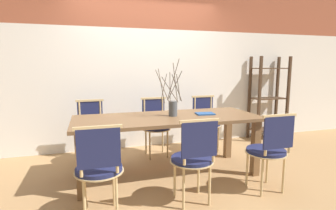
{
  "coord_description": "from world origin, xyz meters",
  "views": [
    {
      "loc": [
        -0.94,
        -3.13,
        1.41
      ],
      "look_at": [
        0.0,
        0.0,
        0.92
      ],
      "focal_mm": 28.0,
      "sensor_mm": 36.0,
      "label": 1
    }
  ],
  "objects_px": {
    "vase_centerpiece": "(173,106)",
    "chair_far_center": "(206,120)",
    "book_stack": "(205,114)",
    "dining_table": "(168,125)",
    "shelving_rack": "(268,99)",
    "chair_near_center": "(269,148)"
  },
  "relations": [
    {
      "from": "chair_far_center",
      "to": "book_stack",
      "type": "distance_m",
      "value": 0.89
    },
    {
      "from": "book_stack",
      "to": "shelving_rack",
      "type": "bearing_deg",
      "value": 30.34
    },
    {
      "from": "chair_far_center",
      "to": "shelving_rack",
      "type": "height_order",
      "value": "shelving_rack"
    },
    {
      "from": "chair_far_center",
      "to": "vase_centerpiece",
      "type": "height_order",
      "value": "vase_centerpiece"
    },
    {
      "from": "book_stack",
      "to": "shelving_rack",
      "type": "xyz_separation_m",
      "value": [
        1.82,
        1.06,
        0.01
      ]
    },
    {
      "from": "dining_table",
      "to": "chair_far_center",
      "type": "xyz_separation_m",
      "value": [
        0.9,
        0.78,
        -0.16
      ]
    },
    {
      "from": "dining_table",
      "to": "shelving_rack",
      "type": "distance_m",
      "value": 2.58
    },
    {
      "from": "chair_near_center",
      "to": "chair_far_center",
      "type": "bearing_deg",
      "value": 91.43
    },
    {
      "from": "chair_near_center",
      "to": "chair_far_center",
      "type": "height_order",
      "value": "same"
    },
    {
      "from": "chair_far_center",
      "to": "shelving_rack",
      "type": "bearing_deg",
      "value": -168.21
    },
    {
      "from": "vase_centerpiece",
      "to": "shelving_rack",
      "type": "xyz_separation_m",
      "value": [
        2.27,
        1.05,
        -0.11
      ]
    },
    {
      "from": "chair_near_center",
      "to": "chair_far_center",
      "type": "relative_size",
      "value": 1.0
    },
    {
      "from": "dining_table",
      "to": "shelving_rack",
      "type": "relative_size",
      "value": 1.49
    },
    {
      "from": "dining_table",
      "to": "book_stack",
      "type": "relative_size",
      "value": 9.38
    },
    {
      "from": "vase_centerpiece",
      "to": "shelving_rack",
      "type": "height_order",
      "value": "shelving_rack"
    },
    {
      "from": "chair_near_center",
      "to": "dining_table",
      "type": "bearing_deg",
      "value": 140.26
    },
    {
      "from": "chair_near_center",
      "to": "chair_far_center",
      "type": "distance_m",
      "value": 1.55
    },
    {
      "from": "dining_table",
      "to": "shelving_rack",
      "type": "height_order",
      "value": "shelving_rack"
    },
    {
      "from": "chair_far_center",
      "to": "book_stack",
      "type": "relative_size",
      "value": 3.64
    },
    {
      "from": "chair_far_center",
      "to": "vase_centerpiece",
      "type": "relative_size",
      "value": 1.24
    },
    {
      "from": "vase_centerpiece",
      "to": "chair_far_center",
      "type": "bearing_deg",
      "value": 42.36
    },
    {
      "from": "vase_centerpiece",
      "to": "chair_near_center",
      "type": "bearing_deg",
      "value": -42.81
    }
  ]
}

